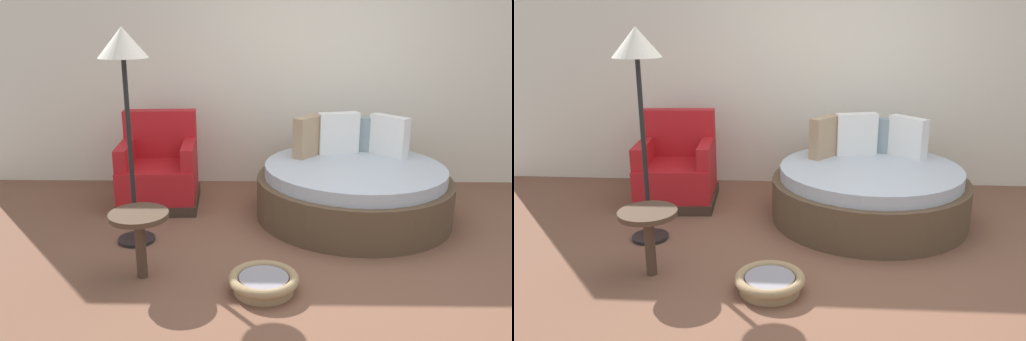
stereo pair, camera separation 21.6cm
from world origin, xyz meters
TOP-DOWN VIEW (x-y plane):
  - ground_plane at (0.00, 0.00)m, footprint 8.00×8.00m
  - back_wall at (0.00, 2.05)m, footprint 8.00×0.12m
  - round_daybed at (0.33, 0.93)m, footprint 1.87×1.87m
  - red_armchair at (-1.62, 1.26)m, footprint 0.85×0.85m
  - pet_basket at (-0.53, -0.54)m, footprint 0.51×0.51m
  - side_table at (-1.45, -0.35)m, footprint 0.44×0.44m
  - floor_lamp at (-1.65, 0.29)m, footprint 0.40×0.40m

SIDE VIEW (x-z plane):
  - ground_plane at x=0.00m, z-range -0.02..0.00m
  - pet_basket at x=-0.53m, z-range 0.01..0.14m
  - round_daybed at x=0.33m, z-range -0.20..0.75m
  - red_armchair at x=-1.62m, z-range -0.14..0.80m
  - side_table at x=-1.45m, z-range 0.17..0.69m
  - back_wall at x=0.00m, z-range 0.00..3.00m
  - floor_lamp at x=-1.65m, z-range 0.62..2.44m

